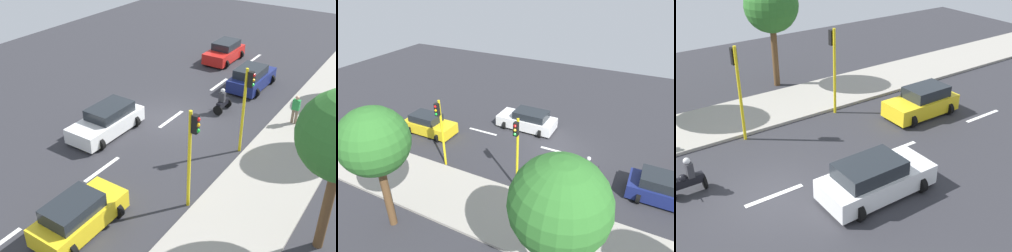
% 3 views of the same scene
% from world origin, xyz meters
% --- Properties ---
extents(ground_plane, '(40.00, 60.00, 0.10)m').
position_xyz_m(ground_plane, '(0.00, 0.00, -0.05)').
color(ground_plane, '#2D2D33').
extents(sidewalk, '(4.00, 60.00, 0.15)m').
position_xyz_m(sidewalk, '(7.00, 0.00, 0.07)').
color(sidewalk, '#9E998E').
rests_on(sidewalk, ground).
extents(lane_stripe_north, '(0.20, 2.40, 0.01)m').
position_xyz_m(lane_stripe_north, '(0.00, -6.00, 0.01)').
color(lane_stripe_north, white).
rests_on(lane_stripe_north, ground).
extents(lane_stripe_mid, '(0.20, 2.40, 0.01)m').
position_xyz_m(lane_stripe_mid, '(0.00, 0.00, 0.01)').
color(lane_stripe_mid, white).
rests_on(lane_stripe_mid, ground).
extents(lane_stripe_south, '(0.20, 2.40, 0.01)m').
position_xyz_m(lane_stripe_south, '(0.00, 6.00, 0.01)').
color(lane_stripe_south, white).
rests_on(lane_stripe_south, ground).
extents(lane_stripe_far_south, '(0.20, 2.40, 0.01)m').
position_xyz_m(lane_stripe_far_south, '(0.00, 12.00, 0.01)').
color(lane_stripe_far_south, white).
rests_on(lane_stripe_far_south, ground).
extents(car_white, '(2.31, 4.43, 1.52)m').
position_xyz_m(car_white, '(-2.09, -3.18, 0.71)').
color(car_white, white).
rests_on(car_white, ground).
extents(car_red, '(2.20, 3.90, 1.52)m').
position_xyz_m(car_red, '(-1.84, 10.33, 0.71)').
color(car_red, red).
rests_on(car_red, ground).
extents(car_yellow_cab, '(2.14, 3.90, 1.52)m').
position_xyz_m(car_yellow_cab, '(1.98, -9.49, 0.71)').
color(car_yellow_cab, yellow).
rests_on(car_yellow_cab, ground).
extents(car_dark_blue, '(2.30, 4.06, 1.52)m').
position_xyz_m(car_dark_blue, '(2.01, 6.75, 0.71)').
color(car_dark_blue, navy).
rests_on(car_dark_blue, ground).
extents(motorcycle, '(0.60, 1.30, 1.53)m').
position_xyz_m(motorcycle, '(2.00, 2.55, 0.64)').
color(motorcycle, black).
rests_on(motorcycle, ground).
extents(pedestrian_near_signal, '(0.40, 0.24, 1.69)m').
position_xyz_m(pedestrian_near_signal, '(6.15, 3.26, 1.06)').
color(pedestrian_near_signal, '#72604C').
rests_on(pedestrian_near_signal, sidewalk).
extents(traffic_light_corner, '(0.49, 0.24, 4.50)m').
position_xyz_m(traffic_light_corner, '(4.85, -5.92, 2.93)').
color(traffic_light_corner, yellow).
rests_on(traffic_light_corner, ground).
extents(traffic_light_midblock, '(0.49, 0.24, 4.50)m').
position_xyz_m(traffic_light_midblock, '(4.85, -0.86, 2.93)').
color(traffic_light_midblock, yellow).
rests_on(traffic_light_midblock, ground).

